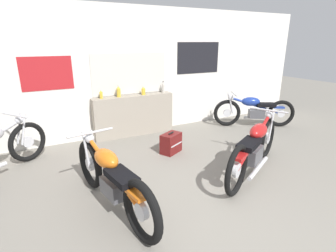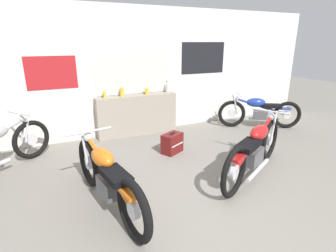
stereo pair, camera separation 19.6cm
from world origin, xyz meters
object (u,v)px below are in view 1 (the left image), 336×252
at_px(hard_case_darkred, 171,143).
at_px(bottle_center, 143,91).
at_px(motorcycle_red, 255,147).
at_px(motorcycle_orange, 112,179).
at_px(motorcycle_blue, 254,110).
at_px(bottle_left_center, 119,92).
at_px(bottle_right_center, 163,88).
at_px(bottle_leftmost, 101,95).

bearing_deg(hard_case_darkred, bottle_center, 90.87).
bearing_deg(motorcycle_red, hard_case_darkred, 120.56).
bearing_deg(motorcycle_orange, bottle_center, 59.53).
bearing_deg(motorcycle_blue, motorcycle_orange, -157.18).
relative_size(bottle_left_center, motorcycle_red, 0.12).
relative_size(motorcycle_red, motorcycle_blue, 1.14).
bearing_deg(bottle_center, motorcycle_red, -72.80).
xyz_separation_m(bottle_right_center, hard_case_darkred, (-0.50, -1.33, -0.84)).
bearing_deg(bottle_center, motorcycle_blue, -16.51).
xyz_separation_m(bottle_center, bottle_right_center, (0.52, 0.04, 0.03)).
bearing_deg(bottle_left_center, motorcycle_blue, -14.13).
distance_m(bottle_leftmost, bottle_right_center, 1.46).
bearing_deg(bottle_left_center, motorcycle_red, -62.56).
relative_size(bottle_left_center, motorcycle_blue, 0.14).
height_order(motorcycle_orange, motorcycle_blue, motorcycle_orange).
xyz_separation_m(motorcycle_orange, motorcycle_blue, (4.14, 1.74, -0.02)).
bearing_deg(motorcycle_blue, bottle_left_center, 165.87).
height_order(motorcycle_blue, hard_case_darkred, motorcycle_blue).
bearing_deg(motorcycle_blue, bottle_center, 163.49).
xyz_separation_m(motorcycle_orange, hard_case_darkred, (1.51, 1.24, -0.24)).
bearing_deg(bottle_left_center, motorcycle_orange, -109.86).
bearing_deg(hard_case_darkred, motorcycle_blue, 10.76).
distance_m(bottle_leftmost, motorcycle_orange, 2.67).
relative_size(bottle_leftmost, motorcycle_orange, 0.09).
distance_m(bottle_left_center, motorcycle_red, 3.05).
bearing_deg(motorcycle_orange, motorcycle_red, -2.69).
bearing_deg(hard_case_darkred, motorcycle_red, -59.44).
xyz_separation_m(bottle_leftmost, motorcycle_red, (1.76, -2.66, -0.54)).
height_order(bottle_right_center, motorcycle_orange, bottle_right_center).
bearing_deg(motorcycle_red, motorcycle_orange, 177.31).
height_order(bottle_leftmost, bottle_right_center, bottle_right_center).
distance_m(bottle_leftmost, motorcycle_blue, 3.73).
height_order(bottle_left_center, bottle_center, bottle_left_center).
height_order(bottle_leftmost, hard_case_darkred, bottle_leftmost).
height_order(motorcycle_red, hard_case_darkred, motorcycle_red).
relative_size(bottle_leftmost, hard_case_darkred, 0.40).
xyz_separation_m(bottle_left_center, hard_case_darkred, (0.58, -1.31, -0.83)).
bearing_deg(bottle_center, bottle_right_center, 4.45).
bearing_deg(motorcycle_orange, hard_case_darkred, 39.48).
height_order(motorcycle_orange, hard_case_darkred, motorcycle_orange).
xyz_separation_m(bottle_left_center, motorcycle_blue, (3.22, -0.81, -0.61)).
height_order(bottle_center, bottle_right_center, bottle_right_center).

